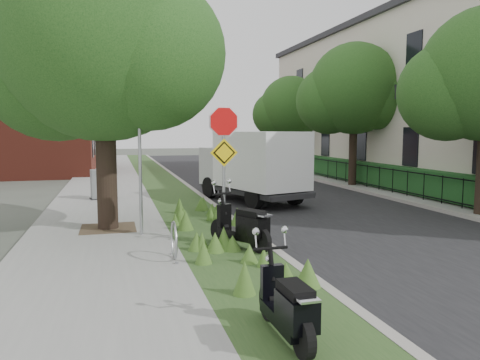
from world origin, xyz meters
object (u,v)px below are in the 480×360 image
object	(u,v)px
sign_assembly	(224,146)
scooter_near	(246,230)
box_truck	(253,163)
utility_cabinet	(101,185)
scooter_far	(290,313)

from	to	relation	value
sign_assembly	scooter_near	world-z (taller)	sign_assembly
sign_assembly	box_truck	world-z (taller)	sign_assembly
utility_cabinet	scooter_far	bearing A→B (deg)	-79.32
scooter_far	scooter_near	bearing A→B (deg)	80.90
scooter_far	utility_cabinet	world-z (taller)	utility_cabinet
scooter_far	box_truck	bearing A→B (deg)	75.37
sign_assembly	utility_cabinet	bearing A→B (deg)	110.34
scooter_near	box_truck	distance (m)	7.44
scooter_far	utility_cabinet	bearing A→B (deg)	100.68
scooter_near	utility_cabinet	bearing A→B (deg)	110.30
sign_assembly	utility_cabinet	size ratio (longest dim) A/B	2.94
scooter_near	utility_cabinet	world-z (taller)	utility_cabinet
scooter_near	utility_cabinet	distance (m)	9.15
utility_cabinet	box_truck	bearing A→B (deg)	-15.96
sign_assembly	scooter_near	xyz separation A→B (m)	(0.29, -0.80, -1.78)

